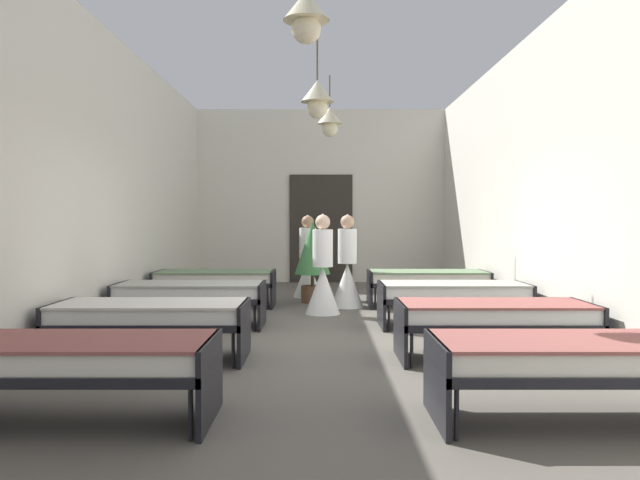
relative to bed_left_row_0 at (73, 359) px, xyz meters
name	(u,v)px	position (x,y,z in m)	size (l,w,h in m)	color
ground_plane	(320,345)	(1.71, 2.85, -0.49)	(6.11, 14.08, 0.10)	#59544C
room_shell	(320,179)	(1.71, 4.11, 1.50)	(5.91, 13.68, 3.85)	silver
bed_left_row_0	(73,359)	(0.00, 0.00, 0.00)	(1.90, 0.84, 0.57)	black
bed_right_row_0	(570,359)	(3.41, 0.00, 0.00)	(1.90, 0.84, 0.57)	black
bed_left_row_1	(149,316)	(0.00, 1.90, 0.00)	(1.90, 0.84, 0.57)	black
bed_right_row_1	(492,316)	(3.41, 1.90, 0.00)	(1.90, 0.84, 0.57)	black
bed_left_row_2	(189,293)	(0.00, 3.80, 0.00)	(1.90, 0.84, 0.57)	black
bed_right_row_2	(451,293)	(3.41, 3.80, 0.00)	(1.90, 0.84, 0.57)	black
bed_left_row_3	(214,279)	(0.00, 5.70, 0.00)	(1.90, 0.84, 0.57)	black
bed_right_row_3	(426,279)	(3.41, 5.70, 0.00)	(1.90, 0.84, 0.57)	black
nurse_near_aisle	(321,278)	(1.72, 4.91, 0.09)	(0.52, 0.52, 1.49)	white
nurse_mid_aisle	(306,268)	(1.46, 6.88, 0.09)	(0.52, 0.52, 1.49)	white
nurse_far_aisle	(346,274)	(2.12, 5.61, 0.09)	(0.52, 0.52, 1.49)	white
potted_plant	(311,253)	(1.56, 6.18, 0.40)	(0.60, 0.60, 1.38)	brown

